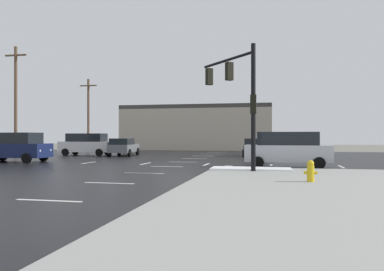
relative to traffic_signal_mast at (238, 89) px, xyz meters
The scene contains 14 objects.
ground_plane 7.32m from the traffic_signal_mast, 136.74° to the left, with size 120.00×120.00×0.00m, color slate.
road_asphalt 7.32m from the traffic_signal_mast, 136.74° to the left, with size 44.00×44.00×0.02m, color black.
snow_strip_curbside 4.07m from the traffic_signal_mast, 10.71° to the left, with size 4.00×1.60×0.06m, color white.
lane_markings 5.91m from the traffic_signal_mast, 139.16° to the left, with size 36.15×36.15×0.01m.
traffic_signal_mast is the anchor object (origin of this frame).
fire_hydrant 6.80m from the traffic_signal_mast, 57.60° to the right, with size 0.48×0.26×0.79m.
strip_building_background 31.14m from the traffic_signal_mast, 104.82° to the left, with size 19.15×8.00×5.74m.
sedan_grey 17.91m from the traffic_signal_mast, 131.30° to the left, with size 2.45×4.68×1.58m.
suv_silver 5.08m from the traffic_signal_mast, 50.80° to the left, with size 4.86×2.21×2.03m.
sedan_black 14.91m from the traffic_signal_mast, 89.37° to the left, with size 2.11×4.58×1.58m.
suv_navy 16.55m from the traffic_signal_mast, 166.52° to the left, with size 4.86×2.23×2.03m.
suv_white 20.28m from the traffic_signal_mast, 139.23° to the left, with size 4.90×2.33×2.03m.
utility_pole_far 24.76m from the traffic_signal_mast, 151.46° to the left, with size 2.20×0.28×10.14m.
utility_pole_distant 31.37m from the traffic_signal_mast, 130.86° to the left, with size 2.20×0.28×8.82m.
Camera 1 is at (6.10, -23.50, 1.82)m, focal length 35.62 mm.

